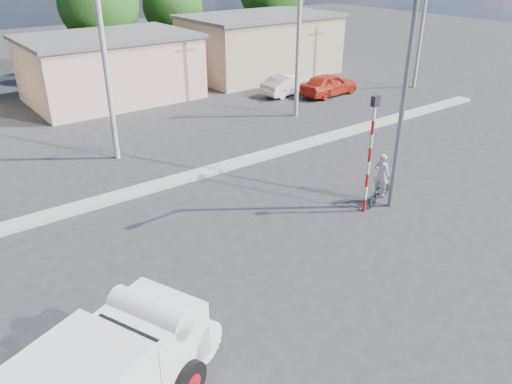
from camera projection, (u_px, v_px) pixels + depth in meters
ground_plane at (331, 258)px, 15.72m from camera, size 120.00×120.00×0.00m
median at (199, 174)px, 21.43m from camera, size 40.00×0.80×0.16m
truck at (101, 384)px, 9.55m from camera, size 5.78×3.93×2.25m
bicycle at (379, 191)px, 19.02m from camera, size 1.87×1.09×0.93m
cyclist at (380, 182)px, 18.86m from camera, size 0.55×0.69×1.66m
car_cream at (289, 85)px, 33.19m from camera, size 4.16×1.78×1.33m
car_red at (329, 84)px, 32.97m from camera, size 4.42×2.01×1.47m
traffic_pole at (371, 145)px, 17.40m from camera, size 0.28×0.18×4.36m
streetlight at (404, 75)px, 16.65m from camera, size 2.34×0.22×9.00m
building_row at (96, 67)px, 31.19m from camera, size 37.80×7.30×4.44m
tree_row at (94, 8)px, 36.01m from camera, size 43.62×7.43×8.42m
utility_poles at (210, 56)px, 24.32m from camera, size 35.40×0.24×8.00m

